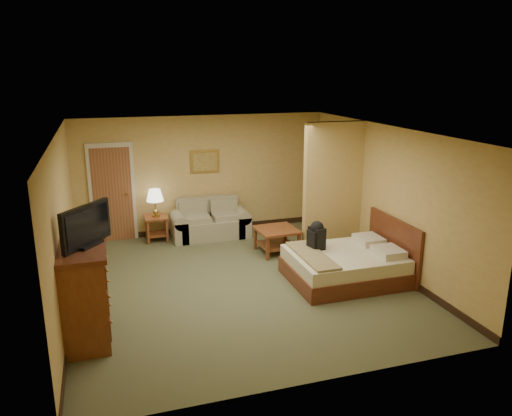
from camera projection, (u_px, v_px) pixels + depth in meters
name	position (u px, v px, depth m)	size (l,w,h in m)	color
floor	(240.00, 283.00, 8.59)	(6.00, 6.00, 0.00)	#515537
ceiling	(239.00, 131.00, 7.90)	(6.00, 6.00, 0.00)	white
back_wall	(203.00, 175.00, 11.00)	(5.50, 0.02, 2.60)	tan
left_wall	(62.00, 225.00, 7.45)	(0.02, 6.00, 2.60)	tan
right_wall	(385.00, 198.00, 9.04)	(0.02, 6.00, 2.60)	tan
partition	(333.00, 189.00, 9.71)	(1.20, 0.15, 2.60)	tan
door	(112.00, 193.00, 10.48)	(0.94, 0.16, 2.10)	beige
baseboard	(205.00, 228.00, 11.32)	(5.50, 0.02, 0.12)	black
loveseat	(210.00, 225.00, 10.89)	(1.67, 0.77, 0.84)	gray
side_table	(156.00, 225.00, 10.61)	(0.49, 0.49, 0.54)	brown
table_lamp	(155.00, 196.00, 10.44)	(0.35, 0.35, 0.59)	#A2823B
coffee_table	(277.00, 236.00, 9.92)	(0.82, 0.82, 0.50)	brown
wall_picture	(205.00, 162.00, 10.91)	(0.64, 0.04, 0.50)	#B78E3F
dresser	(84.00, 293.00, 6.66)	(0.65, 1.24, 1.32)	brown
tv	(86.00, 227.00, 6.44)	(0.61, 0.74, 0.55)	black
bed	(348.00, 264.00, 8.64)	(1.93, 1.60, 1.03)	#522213
backpack	(317.00, 234.00, 8.69)	(0.26, 0.33, 0.50)	black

